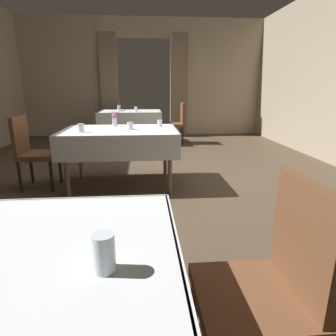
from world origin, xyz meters
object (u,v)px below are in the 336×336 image
object	(u,v)px
glass_near_b	(104,253)
chair_near_right	(271,281)
glass_mid_b	(160,123)
glass_mid_d	(81,128)
plate_far_d	(121,111)
glass_far_a	(119,108)
chair_far_right	(177,121)
dining_table_far	(130,115)
chair_mid_left	(31,149)
dining_table_mid	(120,137)
glass_far_c	(136,109)
glass_mid_c	(130,126)
flower_vase_mid	(114,119)
plate_far_b	(114,112)

from	to	relation	value
glass_near_b	chair_near_right	bearing A→B (deg)	18.31
chair_near_right	glass_mid_b	distance (m)	3.00
glass_mid_d	plate_far_d	bearing A→B (deg)	85.82
glass_far_a	plate_far_d	size ratio (longest dim) A/B	0.64
glass_mid_d	chair_far_right	bearing A→B (deg)	63.83
dining_table_far	chair_mid_left	xyz separation A→B (m)	(-1.11, -3.03, -0.14)
dining_table_far	glass_far_a	bearing A→B (deg)	134.80
dining_table_mid	glass_far_c	bearing A→B (deg)	87.19
chair_far_right	glass_far_c	xyz separation A→B (m)	(-0.95, -0.05, 0.29)
glass_mid_d	glass_far_a	distance (m)	3.49
chair_mid_left	glass_far_a	world-z (taller)	chair_mid_left
chair_mid_left	glass_mid_c	bearing A→B (deg)	0.57
glass_mid_c	plate_far_d	xyz separation A→B (m)	(-0.34, 3.02, -0.04)
glass_mid_c	glass_mid_d	xyz separation A→B (m)	(-0.58, -0.19, 0.01)
chair_near_right	glass_near_b	bearing A→B (deg)	-161.69
flower_vase_mid	plate_far_d	bearing A→B (deg)	92.44
chair_far_right	chair_near_right	bearing A→B (deg)	-92.81
chair_near_right	flower_vase_mid	xyz separation A→B (m)	(-0.90, 3.04, 0.33)
flower_vase_mid	glass_far_c	distance (m)	2.59
chair_near_right	plate_far_b	world-z (taller)	chair_near_right
dining_table_mid	plate_far_b	size ratio (longest dim) A/B	6.14
chair_far_right	plate_far_b	size ratio (longest dim) A/B	3.88
glass_near_b	plate_far_b	size ratio (longest dim) A/B	0.49
dining_table_mid	chair_mid_left	size ratio (longest dim) A/B	1.58
glass_near_b	chair_far_right	bearing A→B (deg)	81.28
flower_vase_mid	glass_mid_c	bearing A→B (deg)	-53.03
chair_far_right	glass_near_b	size ratio (longest dim) A/B	7.89
glass_near_b	glass_mid_d	world-z (taller)	glass_near_b
flower_vase_mid	plate_far_b	world-z (taller)	flower_vase_mid
glass_mid_b	dining_table_far	bearing A→B (deg)	101.00
dining_table_far	glass_mid_d	xyz separation A→B (m)	(-0.43, -3.21, 0.14)
glass_mid_c	glass_far_a	xyz separation A→B (m)	(-0.41, 3.29, 0.01)
chair_mid_left	glass_mid_d	distance (m)	0.76
dining_table_mid	flower_vase_mid	bearing A→B (deg)	107.95
glass_near_b	glass_far_a	distance (m)	6.25
chair_mid_left	glass_far_a	bearing A→B (deg)	75.65
dining_table_mid	chair_far_right	xyz separation A→B (m)	(1.09, 2.90, -0.14)
chair_mid_left	glass_mid_b	size ratio (longest dim) A/B	9.85
glass_mid_b	plate_far_d	xyz separation A→B (m)	(-0.74, 2.78, -0.04)
dining_table_far	chair_far_right	size ratio (longest dim) A/B	1.53
chair_far_right	glass_far_a	bearing A→B (deg)	164.94
dining_table_far	flower_vase_mid	distance (m)	2.73
dining_table_mid	dining_table_far	distance (m)	3.00
chair_mid_left	plate_far_d	xyz separation A→B (m)	(0.91, 3.04, 0.24)
chair_far_right	dining_table_mid	bearing A→B (deg)	-110.61
flower_vase_mid	glass_mid_b	distance (m)	0.63
glass_far_c	flower_vase_mid	bearing A→B (deg)	-95.11
chair_far_right	glass_near_b	xyz separation A→B (m)	(-0.90, -5.86, 0.29)
dining_table_far	glass_mid_d	bearing A→B (deg)	-97.70
dining_table_mid	glass_mid_b	world-z (taller)	glass_mid_b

